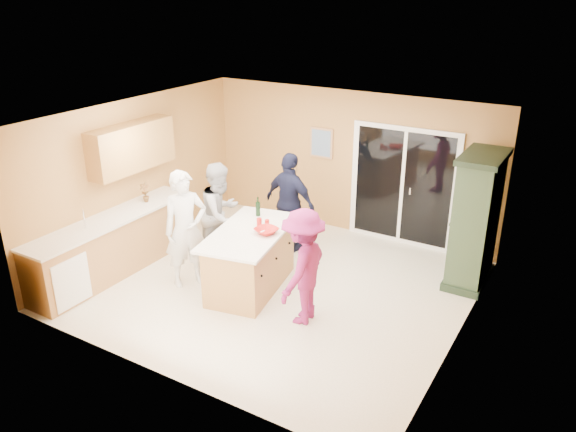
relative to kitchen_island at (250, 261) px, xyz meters
The scene contains 22 objects.
floor 0.59m from the kitchen_island, 39.37° to the left, with size 5.50×5.50×0.00m, color white.
ceiling 2.19m from the kitchen_island, 39.37° to the left, with size 5.50×5.00×0.10m, color white.
wall_back 2.89m from the kitchen_island, 83.77° to the left, with size 5.50×0.10×2.60m, color tan.
wall_front 2.43m from the kitchen_island, 82.42° to the right, with size 5.50×0.10×2.60m, color tan.
wall_left 2.61m from the kitchen_island, behind, with size 0.10×5.00×2.60m, color tan.
wall_right 3.18m from the kitchen_island, ahead, with size 0.10×5.00×2.60m, color tan.
left_cabinet_run 2.29m from the kitchen_island, 159.49° to the right, with size 0.65×3.05×1.24m.
upper_cabinets 2.69m from the kitchen_island, behind, with size 0.35×1.60×0.75m, color #AA7642.
sliding_door 3.09m from the kitchen_island, 63.53° to the left, with size 1.90×0.07×2.10m.
framed_picture 2.97m from the kitchen_island, 95.25° to the left, with size 0.46×0.04×0.56m.
kitchen_island is the anchor object (origin of this frame).
green_hutch 3.42m from the kitchen_island, 34.23° to the left, with size 0.59×1.12×2.05m.
woman_white 1.08m from the kitchen_island, 158.07° to the right, with size 0.66×0.43×1.81m, color white.
woman_grey 1.08m from the kitchen_island, 151.89° to the left, with size 0.83×0.65×1.71m, color #A2A2A4.
woman_navy 1.53m from the kitchen_island, 96.51° to the left, with size 1.01×0.42×1.73m, color #171C34.
woman_magenta 1.22m from the kitchen_island, 18.38° to the right, with size 1.05×0.60×1.62m, color #8F1F53.
serving_bowl 0.60m from the kitchen_island, 12.23° to the left, with size 0.33×0.33×0.08m, color #B21813.
tulip_vase 2.25m from the kitchen_island, behind, with size 0.18×0.12×0.34m, color #A11019.
tumbler_near 0.61m from the kitchen_island, 87.88° to the left, with size 0.08×0.08×0.11m, color #B21813.
tumbler_far 0.63m from the kitchen_island, 68.30° to the left, with size 0.07×0.07×0.10m, color #B21813.
wine_bottle 0.86m from the kitchen_island, 111.32° to the left, with size 0.07×0.07×0.31m.
white_plate 0.52m from the kitchen_island, 37.06° to the left, with size 0.19×0.19×0.01m, color white.
Camera 1 is at (4.01, -6.41, 4.28)m, focal length 35.00 mm.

